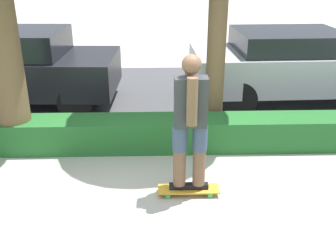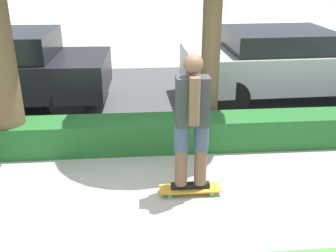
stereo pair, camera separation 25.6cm
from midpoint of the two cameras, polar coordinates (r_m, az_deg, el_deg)
ground_plane at (r=5.12m, az=-2.88°, el=-11.18°), size 60.00×60.00×0.00m
street_asphalt at (r=8.90m, az=-3.87°, el=4.29°), size 12.75×5.00×0.01m
hedge_row at (r=6.39m, az=-3.45°, el=-1.11°), size 12.75×0.60×0.52m
skateboard at (r=5.28m, az=1.83°, el=-9.11°), size 0.81×0.24×0.09m
skater_person at (r=4.82m, az=1.97°, el=0.71°), size 0.51×0.46×1.79m
parked_car_front at (r=8.70m, az=-22.61°, el=7.67°), size 3.89×2.03×1.56m
parked_car_middle at (r=8.80m, az=15.16°, el=8.88°), size 4.17×2.08×1.52m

